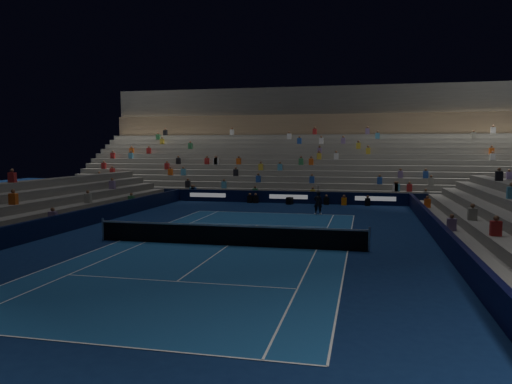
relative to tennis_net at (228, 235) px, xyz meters
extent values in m
plane|color=#0C1E49|center=(0.00, 0.00, -0.50)|extent=(90.00, 90.00, 0.00)
cube|color=navy|center=(0.00, 0.00, -0.50)|extent=(10.97, 23.77, 0.01)
cube|color=black|center=(0.00, 18.50, 0.00)|extent=(44.00, 0.25, 1.00)
cube|color=black|center=(9.70, 0.00, 0.00)|extent=(0.25, 37.00, 1.00)
cube|color=black|center=(-9.70, 0.00, 0.00)|extent=(0.25, 37.00, 1.00)
cube|color=slate|center=(0.00, 19.50, -0.25)|extent=(44.00, 1.00, 0.50)
cube|color=slate|center=(0.00, 20.50, 0.00)|extent=(44.00, 1.00, 1.00)
cube|color=slate|center=(0.00, 21.50, 0.25)|extent=(44.00, 1.00, 1.50)
cube|color=slate|center=(0.00, 22.50, 0.50)|extent=(44.00, 1.00, 2.00)
cube|color=slate|center=(0.00, 23.50, 0.75)|extent=(44.00, 1.00, 2.50)
cube|color=slate|center=(0.00, 24.50, 1.00)|extent=(44.00, 1.00, 3.00)
cube|color=slate|center=(0.00, 25.50, 1.25)|extent=(44.00, 1.00, 3.50)
cube|color=slate|center=(0.00, 26.50, 1.50)|extent=(44.00, 1.00, 4.00)
cube|color=slate|center=(0.00, 27.50, 1.75)|extent=(44.00, 1.00, 4.50)
cube|color=slate|center=(0.00, 28.50, 2.00)|extent=(44.00, 1.00, 5.00)
cube|color=slate|center=(0.00, 29.50, 2.25)|extent=(44.00, 1.00, 5.50)
cube|color=slate|center=(0.00, 30.50, 2.50)|extent=(44.00, 1.00, 6.00)
cube|color=#806A4F|center=(0.00, 31.60, 6.60)|extent=(44.00, 0.60, 2.20)
cube|color=#40403E|center=(0.00, 33.00, 9.20)|extent=(44.00, 2.40, 3.00)
cube|color=slate|center=(10.50, 0.00, -0.25)|extent=(1.00, 37.00, 0.50)
cube|color=slate|center=(11.50, 0.00, 0.00)|extent=(1.00, 37.00, 1.00)
cube|color=#63635E|center=(-10.50, 0.00, -0.25)|extent=(1.00, 37.00, 0.50)
cube|color=#63635E|center=(-11.50, 0.00, 0.00)|extent=(1.00, 37.00, 1.00)
cylinder|color=#B2B2B7|center=(-6.40, 0.00, 0.05)|extent=(0.10, 0.10, 1.10)
cylinder|color=#B2B2B7|center=(6.40, 0.00, 0.05)|extent=(0.10, 0.10, 1.10)
cube|color=black|center=(0.00, 0.00, -0.05)|extent=(12.80, 0.03, 0.90)
cube|color=white|center=(0.00, 0.00, 0.44)|extent=(12.80, 0.04, 0.08)
imported|color=black|center=(3.05, 11.81, 0.31)|extent=(0.60, 0.40, 1.62)
cube|color=black|center=(0.21, 17.66, -0.22)|extent=(0.57, 0.63, 0.58)
cylinder|color=black|center=(0.21, 17.23, -0.04)|extent=(0.25, 0.38, 0.16)
camera|label=1|loc=(6.18, -21.79, 3.99)|focal=34.58mm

